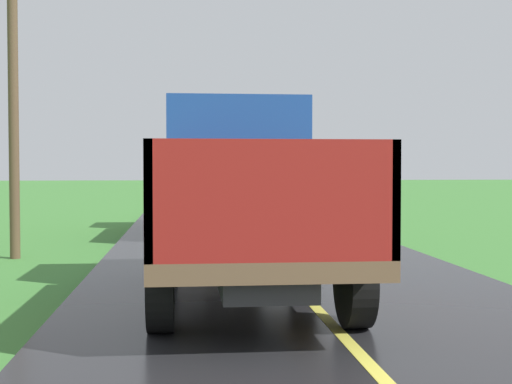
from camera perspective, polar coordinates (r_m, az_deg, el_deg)
banana_truck_near at (r=9.98m, az=-1.36°, el=-0.02°), size 2.38×5.82×2.80m
banana_truck_far at (r=20.07m, az=-4.11°, el=1.01°), size 2.38×5.81×2.80m
utility_pole_roadside at (r=14.94m, az=-19.09°, el=9.06°), size 2.56×0.20×6.66m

